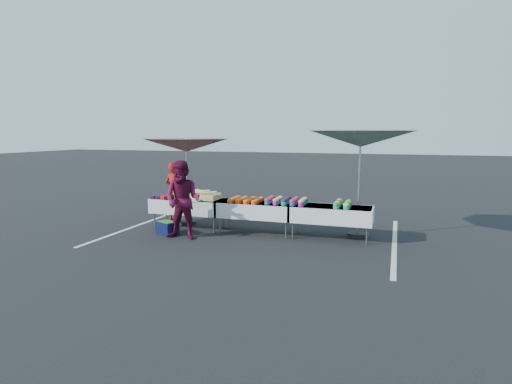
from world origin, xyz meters
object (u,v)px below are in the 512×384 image
(vendor, at_px, (175,192))
(table_center, at_px, (256,209))
(storage_bin, at_px, (167,228))
(table_right, at_px, (331,214))
(umbrella_right, at_px, (361,140))
(table_left, at_px, (189,205))
(customer, at_px, (183,200))
(umbrella_left, at_px, (186,146))

(vendor, bearing_deg, table_center, 176.82)
(vendor, xyz_separation_m, storage_bin, (0.55, -1.38, -0.66))
(table_center, distance_m, table_right, 1.80)
(umbrella_right, bearing_deg, table_left, -174.52)
(table_left, bearing_deg, storage_bin, -101.59)
(table_left, height_order, customer, customer)
(table_left, xyz_separation_m, vendor, (-0.71, 0.58, 0.24))
(customer, distance_m, storage_bin, 0.97)
(table_right, xyz_separation_m, umbrella_right, (0.57, 0.40, 1.67))
(umbrella_left, height_order, storage_bin, umbrella_left)
(table_right, xyz_separation_m, vendor, (-4.31, 0.58, 0.24))
(customer, bearing_deg, vendor, 121.22)
(table_left, bearing_deg, umbrella_left, 121.11)
(customer, height_order, storage_bin, customer)
(table_right, distance_m, vendor, 4.36)
(umbrella_right, bearing_deg, umbrella_left, 180.00)
(customer, xyz_separation_m, storage_bin, (-0.57, 0.27, -0.73))
(vendor, distance_m, customer, 2.00)
(table_center, xyz_separation_m, customer, (-1.39, -1.07, 0.31))
(table_center, xyz_separation_m, umbrella_left, (-2.04, 0.40, 1.48))
(table_right, distance_m, customer, 3.38)
(umbrella_left, height_order, umbrella_right, umbrella_right)
(table_center, xyz_separation_m, storage_bin, (-1.96, -0.80, -0.42))
(table_left, relative_size, vendor, 1.13)
(table_left, relative_size, table_right, 1.00)
(table_left, relative_size, umbrella_left, 0.68)
(vendor, relative_size, storage_bin, 2.83)
(table_center, height_order, customer, customer)
(table_left, xyz_separation_m, umbrella_left, (-0.24, 0.40, 1.48))
(vendor, xyz_separation_m, customer, (1.12, -1.65, 0.07))
(table_left, height_order, storage_bin, table_left)
(umbrella_left, bearing_deg, customer, -66.14)
(table_center, bearing_deg, customer, -142.49)
(umbrella_left, xyz_separation_m, umbrella_right, (4.41, -0.00, 0.19))
(table_left, relative_size, umbrella_right, 0.67)
(table_right, height_order, vendor, vendor)
(umbrella_left, xyz_separation_m, storage_bin, (0.08, -1.20, -1.90))
(table_left, xyz_separation_m, storage_bin, (-0.16, -0.80, -0.42))
(table_right, xyz_separation_m, customer, (-3.19, -1.07, 0.31))
(table_right, relative_size, umbrella_right, 0.67)
(customer, bearing_deg, umbrella_right, 18.42)
(table_center, height_order, umbrella_right, umbrella_right)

